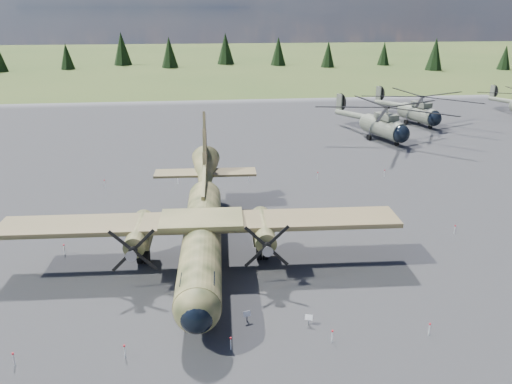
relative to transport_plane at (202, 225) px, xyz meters
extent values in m
plane|color=#4A5526|center=(5.39, 1.88, -2.83)|extent=(500.00, 500.00, 0.00)
cube|color=slate|center=(5.39, 11.88, -2.83)|extent=(120.00, 120.00, 0.04)
cylinder|color=#373E22|center=(-0.07, -1.59, -0.47)|extent=(3.66, 18.58, 2.87)
sphere|color=#373E22|center=(-0.46, -10.81, -0.47)|extent=(2.93, 2.93, 2.82)
sphere|color=black|center=(-0.49, -11.38, -0.52)|extent=(2.15, 2.15, 2.07)
cube|color=black|center=(-0.39, -9.17, 0.30)|extent=(2.12, 1.73, 0.56)
cone|color=#373E22|center=(0.45, 10.51, 0.61)|extent=(3.11, 7.17, 4.32)
cube|color=#9DA0A2|center=(-0.02, -0.56, -1.65)|extent=(2.21, 6.23, 0.51)
cube|color=#31381D|center=(-0.05, -1.07, 0.71)|extent=(29.88, 4.76, 0.36)
cube|color=#373E22|center=(-0.05, -1.07, 0.93)|extent=(6.31, 3.95, 0.36)
cylinder|color=#373E22|center=(-4.67, -1.18, 0.14)|extent=(1.77, 5.40, 1.54)
cube|color=#373E22|center=(-4.64, -0.36, -0.52)|extent=(1.69, 3.55, 0.82)
cone|color=gray|center=(-4.81, -4.52, 0.14)|extent=(0.82, 0.96, 0.78)
cylinder|color=black|center=(-4.64, -0.36, -2.27)|extent=(0.95, 1.17, 1.13)
cylinder|color=#373E22|center=(4.55, -1.58, 0.14)|extent=(1.77, 5.40, 1.54)
cube|color=#373E22|center=(4.59, -0.76, -0.52)|extent=(1.69, 3.55, 0.82)
cone|color=gray|center=(4.41, -4.91, 0.14)|extent=(0.82, 0.96, 0.78)
cylinder|color=black|center=(4.59, -0.76, -2.27)|extent=(0.95, 1.17, 1.13)
cube|color=#373E22|center=(0.28, 6.61, 1.22)|extent=(0.62, 7.76, 1.72)
cube|color=#31381D|center=(0.47, 11.02, 0.66)|extent=(9.94, 2.68, 0.23)
cylinder|color=gray|center=(-0.41, -9.58, -1.52)|extent=(0.15, 0.15, 0.92)
cylinder|color=black|center=(-0.41, -9.58, -2.27)|extent=(0.40, 0.97, 0.96)
cylinder|color=slate|center=(26.95, 33.90, -0.79)|extent=(4.92, 8.40, 2.76)
sphere|color=black|center=(28.09, 30.09, -0.85)|extent=(3.16, 3.16, 2.54)
sphere|color=slate|center=(25.81, 37.70, -0.79)|extent=(3.16, 3.16, 2.54)
cube|color=slate|center=(27.08, 33.48, 0.97)|extent=(2.81, 3.92, 0.83)
cylinder|color=gray|center=(27.08, 33.48, 1.80)|extent=(0.49, 0.49, 1.10)
cylinder|color=slate|center=(24.63, 41.66, -0.41)|extent=(3.59, 9.29, 1.58)
cube|color=slate|center=(23.44, 45.62, 0.97)|extent=(0.67, 1.55, 2.65)
cylinder|color=black|center=(23.81, 45.73, 0.97)|extent=(0.89, 2.77, 2.87)
cylinder|color=black|center=(27.90, 30.73, -2.39)|extent=(0.51, 0.81, 0.75)
cylinder|color=black|center=(25.15, 34.74, -2.39)|extent=(0.57, 0.94, 0.88)
cylinder|color=gray|center=(25.15, 34.74, -1.81)|extent=(0.19, 0.19, 1.60)
cylinder|color=black|center=(28.00, 35.59, -2.39)|extent=(0.57, 0.94, 0.88)
cylinder|color=gray|center=(28.00, 35.59, -1.81)|extent=(0.19, 0.19, 1.60)
cylinder|color=slate|center=(36.54, 43.47, -0.89)|extent=(4.53, 8.00, 2.63)
sphere|color=black|center=(37.53, 39.81, -0.94)|extent=(2.97, 2.97, 2.42)
sphere|color=slate|center=(35.54, 47.12, -0.89)|extent=(2.97, 2.97, 2.42)
cube|color=slate|center=(36.65, 43.06, 0.80)|extent=(2.61, 3.72, 0.79)
cylinder|color=gray|center=(36.65, 43.06, 1.59)|extent=(0.46, 0.46, 1.05)
cylinder|color=slate|center=(34.51, 50.92, -0.52)|extent=(3.21, 8.90, 1.50)
cube|color=slate|center=(33.47, 54.73, 0.80)|extent=(0.61, 1.48, 2.52)
cylinder|color=black|center=(33.82, 54.83, 0.80)|extent=(0.78, 2.65, 2.73)
cylinder|color=black|center=(37.37, 40.42, -2.41)|extent=(0.47, 0.77, 0.72)
cylinder|color=black|center=(34.84, 44.31, -2.41)|extent=(0.53, 0.89, 0.84)
cylinder|color=gray|center=(34.84, 44.31, -1.86)|extent=(0.18, 0.18, 1.52)
cylinder|color=black|center=(37.58, 45.06, -2.41)|extent=(0.53, 0.89, 0.84)
cylinder|color=gray|center=(37.58, 45.06, -1.86)|extent=(0.18, 0.18, 1.52)
cylinder|color=slate|center=(57.49, 53.14, -0.73)|extent=(1.34, 8.21, 1.37)
cube|color=slate|center=(57.25, 56.72, 0.47)|extent=(0.30, 1.35, 2.30)
cylinder|color=black|center=(57.58, 56.74, 0.47)|extent=(0.22, 2.49, 2.49)
cube|color=gray|center=(2.59, -8.91, -2.54)|extent=(0.10, 0.10, 0.58)
cube|color=white|center=(2.59, -8.96, -2.26)|extent=(0.51, 0.33, 0.33)
cube|color=gray|center=(6.37, -9.74, -2.54)|extent=(0.11, 0.11, 0.59)
cube|color=white|center=(6.37, -9.79, -2.26)|extent=(0.51, 0.34, 0.33)
cylinder|color=white|center=(-10.61, -11.62, -2.43)|extent=(0.07, 0.07, 0.80)
cylinder|color=red|center=(-10.61, -11.62, -2.03)|extent=(0.12, 0.12, 0.10)
cylinder|color=white|center=(-4.61, -11.62, -2.43)|extent=(0.07, 0.07, 0.80)
cylinder|color=red|center=(-4.61, -11.62, -2.03)|extent=(0.12, 0.12, 0.10)
cylinder|color=white|center=(1.39, -11.62, -2.43)|extent=(0.07, 0.07, 0.80)
cylinder|color=red|center=(1.39, -11.62, -2.03)|extent=(0.12, 0.12, 0.10)
cylinder|color=white|center=(7.39, -11.62, -2.43)|extent=(0.07, 0.07, 0.80)
cylinder|color=red|center=(7.39, -11.62, -2.03)|extent=(0.12, 0.12, 0.10)
cylinder|color=white|center=(13.39, -11.62, -2.43)|extent=(0.07, 0.07, 0.80)
cylinder|color=red|center=(13.39, -11.62, -2.03)|extent=(0.12, 0.12, 0.10)
cylinder|color=white|center=(-10.61, 17.88, -2.43)|extent=(0.07, 0.07, 0.80)
cylinder|color=red|center=(-10.61, 17.88, -2.03)|extent=(0.12, 0.12, 0.10)
cylinder|color=white|center=(-2.61, 17.88, -2.43)|extent=(0.07, 0.07, 0.80)
cylinder|color=red|center=(-2.61, 17.88, -2.03)|extent=(0.12, 0.12, 0.10)
cylinder|color=white|center=(5.39, 17.88, -2.43)|extent=(0.07, 0.07, 0.80)
cylinder|color=red|center=(5.39, 17.88, -2.03)|extent=(0.12, 0.12, 0.10)
cylinder|color=white|center=(13.39, 17.88, -2.43)|extent=(0.07, 0.07, 0.80)
cylinder|color=red|center=(13.39, 17.88, -2.03)|extent=(0.12, 0.12, 0.10)
cylinder|color=white|center=(21.39, 17.88, -2.43)|extent=(0.07, 0.07, 0.80)
cylinder|color=red|center=(21.39, 17.88, -2.03)|extent=(0.12, 0.12, 0.10)
cylinder|color=white|center=(-11.11, 1.88, -2.43)|extent=(0.07, 0.07, 0.80)
cylinder|color=red|center=(-11.11, 1.88, -2.03)|extent=(0.12, 0.12, 0.10)
cylinder|color=white|center=(21.89, 1.88, -2.43)|extent=(0.07, 0.07, 0.80)
cylinder|color=red|center=(21.89, 1.88, -2.03)|extent=(0.12, 0.12, 0.10)
cone|color=black|center=(97.45, 117.91, 0.95)|extent=(4.23, 4.23, 7.56)
cone|color=black|center=(74.55, 119.14, 2.11)|extent=(5.53, 5.53, 9.88)
cone|color=black|center=(63.85, 135.23, 1.04)|extent=(4.34, 4.34, 7.74)
cone|color=black|center=(43.19, 131.09, 1.34)|extent=(4.67, 4.67, 8.34)
cone|color=black|center=(27.71, 138.76, 1.87)|extent=(5.27, 5.27, 9.41)
cone|color=black|center=(10.00, 144.59, 2.45)|extent=(5.91, 5.91, 10.56)
cone|color=black|center=(-8.95, 135.71, 2.08)|extent=(5.50, 5.50, 9.81)
cone|color=black|center=(-25.47, 145.51, 2.65)|extent=(6.14, 6.14, 10.97)
cone|color=black|center=(-41.39, 134.52, 1.24)|extent=(4.56, 4.56, 8.14)
camera|label=1|loc=(0.12, -35.58, 15.82)|focal=35.00mm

